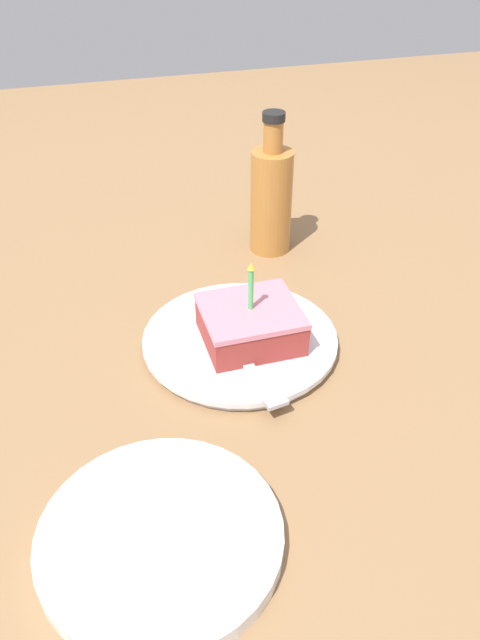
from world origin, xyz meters
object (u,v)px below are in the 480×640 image
Objects in this scene: cake_slice at (250,322)px; side_plate at (160,537)px; plate at (240,340)px; fork at (249,367)px; bottle at (271,197)px.

side_plate is (-0.23, 0.15, -0.03)m from cake_slice.
side_plate is (-0.24, 0.14, -0.00)m from plate.
plate and side_plate have the same top height.
fork is at bearing 162.57° from cake_slice.
plate is at bearing 152.82° from bottle.
fork is at bearing 173.08° from plate.
cake_slice is (-0.01, -0.01, 0.03)m from plate.
fork is (-0.06, 0.01, 0.01)m from plate.
bottle is (0.22, -0.10, 0.04)m from cake_slice.
bottle reaches higher than side_plate.
plate is 0.03m from cake_slice.
side_plate is at bearing 142.84° from fork.
cake_slice is 0.28m from side_plate.
fork is at bearing -37.16° from side_plate.
fork is (-0.05, 0.02, -0.02)m from cake_slice.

